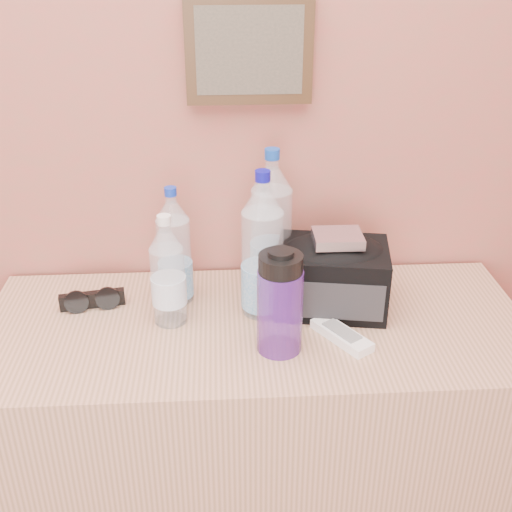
% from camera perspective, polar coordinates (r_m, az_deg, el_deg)
% --- Properties ---
extents(picture_frame, '(0.30, 0.03, 0.25)m').
position_cam_1_polar(picture_frame, '(1.57, -0.61, 17.85)').
color(picture_frame, '#382311').
rests_on(picture_frame, room_shell).
extents(dresser, '(1.30, 0.54, 0.81)m').
position_cam_1_polar(dresser, '(1.79, 0.00, -16.99)').
color(dresser, tan).
rests_on(dresser, ground).
extents(pet_large_b, '(0.08, 0.08, 0.30)m').
position_cam_1_polar(pet_large_b, '(1.58, -7.27, 0.38)').
color(pet_large_b, white).
rests_on(pet_large_b, dresser).
extents(pet_large_c, '(0.10, 0.10, 0.38)m').
position_cam_1_polar(pet_large_c, '(1.60, 1.36, 2.34)').
color(pet_large_c, white).
rests_on(pet_large_c, dresser).
extents(pet_large_d, '(0.10, 0.10, 0.36)m').
position_cam_1_polar(pet_large_d, '(1.51, 0.57, 0.32)').
color(pet_large_d, white).
rests_on(pet_large_d, dresser).
extents(pet_small, '(0.08, 0.08, 0.27)m').
position_cam_1_polar(pet_small, '(1.50, -7.83, -1.80)').
color(pet_small, white).
rests_on(pet_small, dresser).
extents(nalgene_bottle, '(0.10, 0.10, 0.24)m').
position_cam_1_polar(nalgene_bottle, '(1.39, 2.14, -4.10)').
color(nalgene_bottle, '#582598').
rests_on(nalgene_bottle, dresser).
extents(sunglasses, '(0.17, 0.09, 0.04)m').
position_cam_1_polar(sunglasses, '(1.64, -14.34, -3.78)').
color(sunglasses, black).
rests_on(sunglasses, dresser).
extents(ac_remote, '(0.13, 0.16, 0.02)m').
position_cam_1_polar(ac_remote, '(1.49, 7.61, -7.01)').
color(ac_remote, beige).
rests_on(ac_remote, dresser).
extents(toiletry_bag, '(0.29, 0.23, 0.18)m').
position_cam_1_polar(toiletry_bag, '(1.57, 6.76, -1.55)').
color(toiletry_bag, black).
rests_on(toiletry_bag, dresser).
extents(foil_packet, '(0.12, 0.10, 0.02)m').
position_cam_1_polar(foil_packet, '(1.51, 7.28, 1.59)').
color(foil_packet, silver).
rests_on(foil_packet, toiletry_bag).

